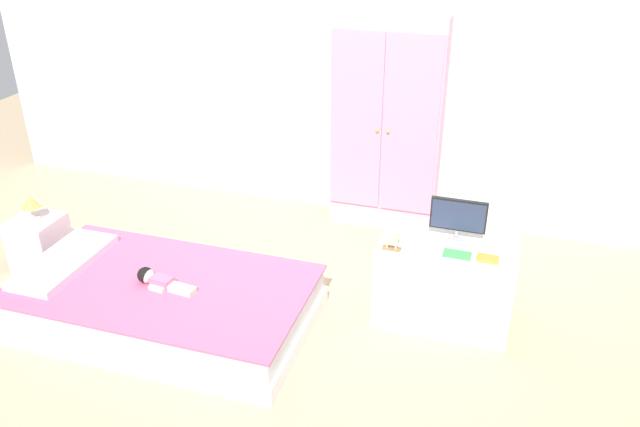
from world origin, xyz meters
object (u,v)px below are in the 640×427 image
at_px(book_green, 457,254).
at_px(book_orange, 488,259).
at_px(bed, 164,302).
at_px(nightstand, 40,243).
at_px(tv_stand, 445,281).
at_px(tv_monitor, 458,217).
at_px(doll, 155,279).
at_px(rocking_horse_toy, 394,240).
at_px(wardrobe, 387,125).
at_px(table_lamp, 30,203).

height_order(book_green, book_orange, book_orange).
height_order(bed, nightstand, nightstand).
relative_size(tv_stand, tv_monitor, 2.42).
bearing_deg(doll, rocking_horse_toy, 17.80).
bearing_deg(nightstand, wardrobe, 32.77).
distance_m(doll, book_orange, 1.94).
xyz_separation_m(bed, doll, (-0.02, -0.02, 0.18)).
height_order(doll, tv_monitor, tv_monitor).
relative_size(bed, nightstand, 4.72).
xyz_separation_m(table_lamp, book_orange, (2.99, 0.14, 0.03)).
xyz_separation_m(nightstand, table_lamp, (0.00, 0.00, 0.31)).
height_order(nightstand, table_lamp, table_lamp).
relative_size(table_lamp, book_orange, 1.39).
relative_size(tv_monitor, rocking_horse_toy, 2.48).
relative_size(bed, rocking_horse_toy, 13.41).
height_order(tv_monitor, rocking_horse_toy, tv_monitor).
bearing_deg(table_lamp, tv_stand, 5.16).
relative_size(bed, tv_stand, 2.23).
height_order(tv_stand, tv_monitor, tv_monitor).
bearing_deg(table_lamp, nightstand, 0.00).
bearing_deg(book_orange, wardrobe, 124.98).
distance_m(table_lamp, book_orange, 3.00).
distance_m(tv_monitor, book_green, 0.24).
bearing_deg(book_orange, tv_monitor, 136.26).
relative_size(tv_stand, book_green, 5.00).
height_order(bed, wardrobe, wardrobe).
xyz_separation_m(tv_stand, book_orange, (0.23, -0.11, 0.27)).
bearing_deg(tv_monitor, table_lamp, -173.23).
bearing_deg(table_lamp, book_orange, 2.68).
distance_m(nightstand, rocking_horse_toy, 2.49).
bearing_deg(nightstand, rocking_horse_toy, 2.18).
xyz_separation_m(tv_stand, book_green, (0.06, -0.11, 0.26)).
distance_m(table_lamp, wardrobe, 2.56).
distance_m(doll, rocking_horse_toy, 1.43).
xyz_separation_m(book_green, book_orange, (0.17, 0.00, 0.00)).
height_order(doll, book_orange, book_orange).
bearing_deg(bed, table_lamp, 164.85).
xyz_separation_m(table_lamp, rocking_horse_toy, (2.46, 0.09, 0.09)).
height_order(bed, table_lamp, table_lamp).
relative_size(tv_monitor, book_green, 2.07).
relative_size(tv_stand, rocking_horse_toy, 6.00).
xyz_separation_m(nightstand, tv_stand, (2.76, 0.25, 0.07)).
relative_size(doll, wardrobe, 0.24).
distance_m(bed, doll, 0.18).
xyz_separation_m(tv_stand, rocking_horse_toy, (-0.30, -0.16, 0.32)).
height_order(doll, table_lamp, table_lamp).
bearing_deg(book_green, nightstand, -177.15).
bearing_deg(book_orange, book_green, 180.00).
bearing_deg(book_green, table_lamp, -177.15).
height_order(rocking_horse_toy, book_orange, rocking_horse_toy).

